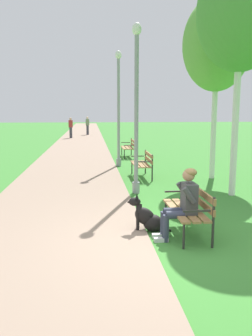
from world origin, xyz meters
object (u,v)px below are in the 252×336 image
object	(u,v)px
park_bench_mid	(143,162)
pedestrian_further_distant	(88,126)
birch_tree_third	(217,45)
pedestrian_distant	(71,128)
dog_black	(147,218)
park_bench_far	(129,146)
lamp_post_mid	(119,108)
park_bench_near	(190,206)
lamp_post_near	(136,108)
person_seated_on_near_bench	(183,201)
birch_tree_second	(241,14)

from	to	relation	value
park_bench_mid	pedestrian_further_distant	bearing A→B (deg)	95.57
pedestrian_further_distant	birch_tree_third	bearing A→B (deg)	-78.43
birch_tree_third	pedestrian_distant	world-z (taller)	birch_tree_third
birch_tree_third	dog_black	bearing A→B (deg)	-121.06
park_bench_far	dog_black	xyz separation A→B (m)	(-0.81, -10.45, -0.25)
lamp_post_mid	pedestrian_further_distant	bearing A→B (deg)	94.36
park_bench_near	lamp_post_near	bearing A→B (deg)	99.81
park_bench_near	dog_black	world-z (taller)	park_bench_near
lamp_post_mid	lamp_post_near	bearing A→B (deg)	-88.78
park_bench_far	lamp_post_mid	distance (m)	3.37
park_bench_near	pedestrian_further_distant	distance (m)	25.92
birch_tree_third	park_bench_far	bearing A→B (deg)	111.19
park_bench_mid	dog_black	bearing A→B (deg)	-97.71
park_bench_mid	lamp_post_mid	xyz separation A→B (m)	(-0.62, 2.46, 1.80)
person_seated_on_near_bench	park_bench_near	bearing A→B (deg)	49.49
person_seated_on_near_bench	dog_black	distance (m)	0.82
dog_black	lamp_post_mid	xyz separation A→B (m)	(0.09, 7.69, 2.05)
birch_tree_third	pedestrian_distant	size ratio (longest dim) A/B	3.46
lamp_post_near	lamp_post_mid	size ratio (longest dim) A/B	0.99
pedestrian_distant	pedestrian_further_distant	bearing A→B (deg)	70.52
person_seated_on_near_bench	birch_tree_third	world-z (taller)	birch_tree_third
dog_black	birch_tree_third	distance (m)	6.97
park_bench_near	park_bench_mid	xyz separation A→B (m)	(-0.04, 5.44, 0.00)
lamp_post_mid	pedestrian_further_distant	xyz separation A→B (m)	(-1.37, 17.94, -1.47)
park_bench_mid	pedestrian_further_distant	world-z (taller)	pedestrian_further_distant
lamp_post_mid	pedestrian_distant	bearing A→B (deg)	100.56
pedestrian_distant	pedestrian_further_distant	size ratio (longest dim) A/B	1.00
park_bench_mid	lamp_post_mid	bearing A→B (deg)	104.22
dog_black	birch_tree_second	size ratio (longest dim) A/B	0.14
person_seated_on_near_bench	birch_tree_second	xyz separation A→B (m)	(2.14, 3.02, 3.86)
park_bench_near	lamp_post_near	xyz separation A→B (m)	(-0.56, 3.26, 1.77)
park_bench_near	lamp_post_near	world-z (taller)	lamp_post_near
person_seated_on_near_bench	pedestrian_distant	bearing A→B (deg)	97.91
park_bench_mid	dog_black	distance (m)	5.28
park_bench_far	pedestrian_distant	size ratio (longest dim) A/B	0.91
lamp_post_near	park_bench_far	bearing A→B (deg)	85.16
lamp_post_near	birch_tree_second	distance (m)	3.41
park_bench_far	birch_tree_third	xyz separation A→B (m)	(2.15, -5.54, 3.72)
lamp_post_mid	birch_tree_third	distance (m)	4.43
dog_black	birch_tree_third	size ratio (longest dim) A/B	0.15
park_bench_near	lamp_post_near	size ratio (longest dim) A/B	0.34
park_bench_near	pedestrian_further_distant	world-z (taller)	pedestrian_further_distant
park_bench_near	dog_black	xyz separation A→B (m)	(-0.75, 0.21, -0.25)
birch_tree_third	pedestrian_further_distant	bearing A→B (deg)	101.57
birch_tree_third	park_bench_near	bearing A→B (deg)	-113.35
pedestrian_distant	park_bench_near	bearing A→B (deg)	-81.48
dog_black	pedestrian_distant	size ratio (longest dim) A/B	0.50
dog_black	pedestrian_distant	world-z (taller)	pedestrian_distant
person_seated_on_near_bench	lamp_post_near	xyz separation A→B (m)	(-0.36, 3.50, 1.60)
lamp_post_near	pedestrian_further_distant	size ratio (longest dim) A/B	2.67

